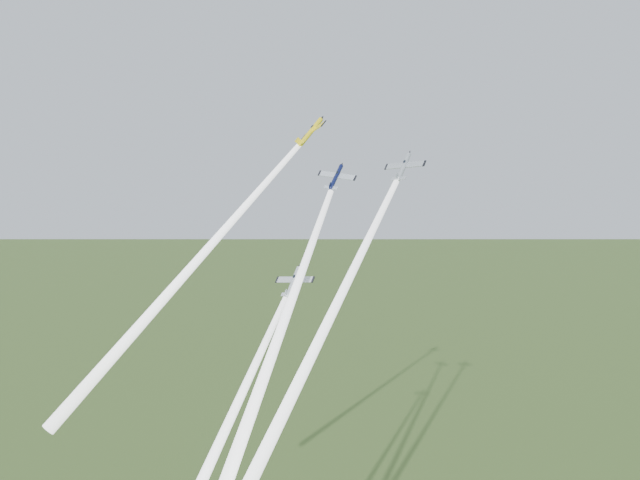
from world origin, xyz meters
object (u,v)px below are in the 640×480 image
(plane_yellow, at_px, (311,132))
(plane_silver_low, at_px, (293,282))
(plane_silver_right, at_px, (404,167))
(plane_navy, at_px, (336,177))

(plane_yellow, xyz_separation_m, plane_silver_low, (10.26, -16.28, -23.87))
(plane_silver_right, bearing_deg, plane_navy, -170.62)
(plane_yellow, xyz_separation_m, plane_silver_right, (21.29, -2.14, -5.95))
(plane_navy, xyz_separation_m, plane_silver_low, (0.50, -11.29, -16.14))
(plane_yellow, distance_m, plane_navy, 13.41)
(plane_yellow, bearing_deg, plane_silver_right, 17.53)
(plane_yellow, bearing_deg, plane_navy, -3.83)
(plane_navy, bearing_deg, plane_yellow, 136.22)
(plane_navy, xyz_separation_m, plane_silver_right, (11.53, 2.86, 1.78))
(plane_silver_right, bearing_deg, plane_silver_low, -132.48)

